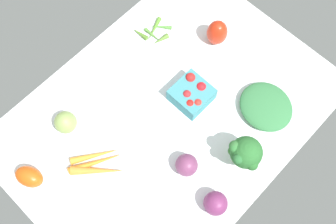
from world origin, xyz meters
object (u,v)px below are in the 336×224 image
Objects in this scene: berry_basket at (192,94)px; broccoli_head at (245,153)px; red_onion_center at (216,203)px; okra_pile at (153,33)px; bell_pepper_red at (217,33)px; red_onion_near_basket at (187,165)px; leafy_greens_clump at (266,106)px; carrot_bunch at (97,164)px; heirloom_tomato_green at (66,122)px; roma_tomato at (29,177)px.

berry_basket is 0.88× the size of broccoli_head.
red_onion_center reaches higher than okra_pile.
bell_pepper_red is 43.59cm from broccoli_head.
leafy_greens_clump is at bearing 170.95° from red_onion_near_basket.
leafy_greens_clump is at bearing 124.72° from berry_basket.
broccoli_head is at bearing 135.85° from carrot_bunch.
broccoli_head is at bearing 51.62° from bell_pepper_red.
red_onion_near_basket is at bearing -9.05° from leafy_greens_clump.
leafy_greens_clump is at bearing 139.23° from heirloom_tomato_green.
okra_pile is (13.22, -17.44, -4.25)cm from bell_pepper_red.
red_onion_near_basket reaches higher than okra_pile.
heirloom_tomato_green is 55.89cm from broccoli_head.
okra_pile is at bearing -102.57° from roma_tomato.
berry_basket is at bearing -128.66° from roma_tomato.
okra_pile is (-13.77, -51.51, -7.56)cm from broccoli_head.
red_onion_center is at bearing 40.99° from bell_pepper_red.
broccoli_head reaches higher than heirloom_tomato_green.
red_onion_near_basket is (-18.34, 20.27, 2.17)cm from carrot_bunch.
roma_tomato reaches higher than carrot_bunch.
carrot_bunch is at bearing 24.41° from okra_pile.
berry_basket is at bearing 147.71° from heirloom_tomato_green.
broccoli_head is (18.68, 5.45, 6.29)cm from leafy_greens_clump.
bell_pepper_red is at bearing -176.85° from carrot_bunch.
berry_basket is 40.95cm from heirloom_tomato_green.
red_onion_center is at bearing 114.85° from carrot_bunch.
roma_tomato is at bearing -28.62° from leafy_greens_clump.
broccoli_head is 1.91× the size of red_onion_near_basket.
broccoli_head reaches higher than red_onion_near_basket.
heirloom_tomato_green is 0.43× the size of carrot_bunch.
broccoli_head reaches higher than leafy_greens_clump.
carrot_bunch is at bearing -145.12° from roma_tomato.
carrot_bunch is at bearing -65.15° from red_onion_center.
berry_basket is at bearing 171.35° from carrot_bunch.
heirloom_tomato_green reaches higher than okra_pile.
broccoli_head is (-15.98, -3.26, 4.75)cm from red_onion_center.
heirloom_tomato_green is at bearing 5.77° from okra_pile.
heirloom_tomato_green is 1.03× the size of red_onion_near_basket.
okra_pile is at bearing -123.60° from red_onion_near_basket.
roma_tomato is (75.47, -8.03, -2.07)cm from bell_pepper_red.
red_onion_near_basket is (13.43, -10.57, -4.89)cm from broccoli_head.
berry_basket is 0.96× the size of okra_pile.
leafy_greens_clump is at bearing -139.78° from roma_tomato.
bell_pepper_red is at bearing -128.38° from broccoli_head.
okra_pile is (4.91, -46.06, -1.27)cm from leafy_greens_clump.
broccoli_head reaches higher than carrot_bunch.
carrot_bunch is (2.11, 16.29, -2.28)cm from heirloom_tomato_green.
carrot_bunch is (50.45, -25.39, -0.78)cm from leafy_greens_clump.
bell_pepper_red is 46.78cm from red_onion_near_basket.
bell_pepper_red reaches higher than carrot_bunch.
heirloom_tomato_green is 19.50cm from roma_tomato.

